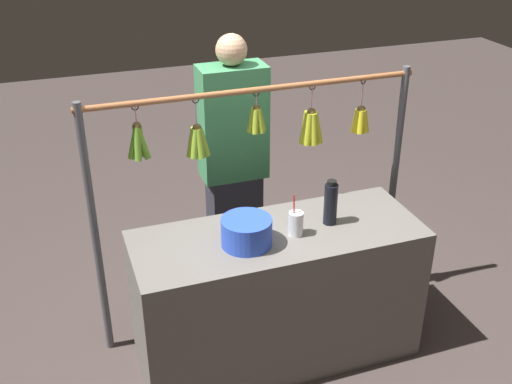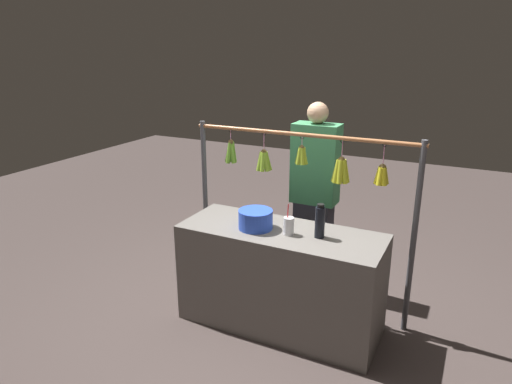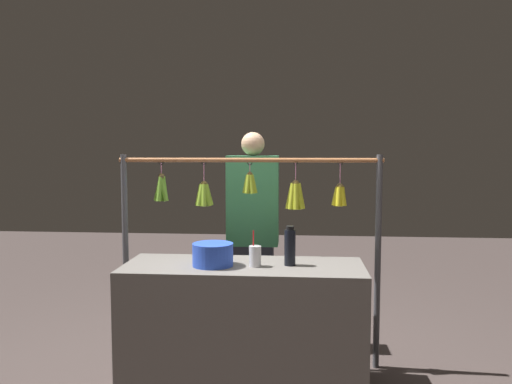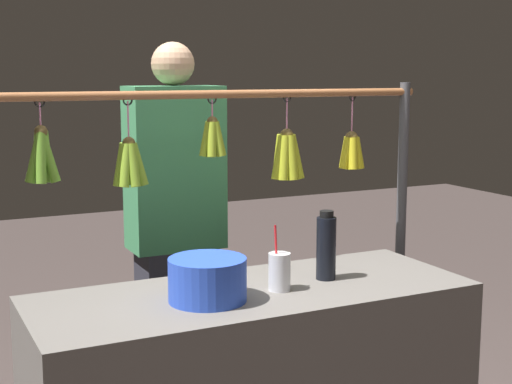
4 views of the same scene
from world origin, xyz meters
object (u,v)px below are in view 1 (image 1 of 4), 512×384
drink_cup (296,224)px  blue_bucket (247,232)px  water_bottle (331,203)px  vendor_person (234,170)px

drink_cup → blue_bucket: bearing=0.7°
drink_cup → water_bottle: bearing=-167.0°
water_bottle → blue_bucket: 0.50m
drink_cup → vendor_person: vendor_person is taller
blue_bucket → drink_cup: (-0.27, -0.00, -0.01)m
water_bottle → vendor_person: size_ratio=0.15×
blue_bucket → drink_cup: size_ratio=1.13×
water_bottle → drink_cup: 0.23m
water_bottle → blue_bucket: water_bottle is taller
water_bottle → blue_bucket: size_ratio=0.98×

